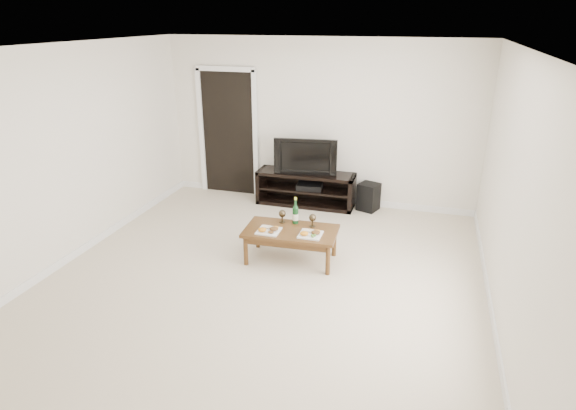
{
  "coord_description": "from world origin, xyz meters",
  "views": [
    {
      "loc": [
        1.68,
        -4.61,
        2.88
      ],
      "look_at": [
        0.1,
        0.69,
        0.7
      ],
      "focal_mm": 30.0,
      "sensor_mm": 36.0,
      "label": 1
    }
  ],
  "objects_px": {
    "subwoofer": "(368,197)",
    "television": "(306,155)",
    "coffee_table": "(291,245)",
    "media_console": "(306,189)"
  },
  "relations": [
    {
      "from": "media_console",
      "to": "subwoofer",
      "type": "relative_size",
      "value": 3.61
    },
    {
      "from": "media_console",
      "to": "television",
      "type": "xyz_separation_m",
      "value": [
        0.0,
        0.0,
        0.56
      ]
    },
    {
      "from": "television",
      "to": "subwoofer",
      "type": "relative_size",
      "value": 2.27
    },
    {
      "from": "subwoofer",
      "to": "coffee_table",
      "type": "relative_size",
      "value": 0.38
    },
    {
      "from": "media_console",
      "to": "coffee_table",
      "type": "height_order",
      "value": "media_console"
    },
    {
      "from": "subwoofer",
      "to": "coffee_table",
      "type": "bearing_deg",
      "value": -89.92
    },
    {
      "from": "television",
      "to": "subwoofer",
      "type": "bearing_deg",
      "value": -3.64
    },
    {
      "from": "media_console",
      "to": "television",
      "type": "relative_size",
      "value": 1.59
    },
    {
      "from": "television",
      "to": "coffee_table",
      "type": "distance_m",
      "value": 2.03
    },
    {
      "from": "subwoofer",
      "to": "television",
      "type": "bearing_deg",
      "value": -156.43
    }
  ]
}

